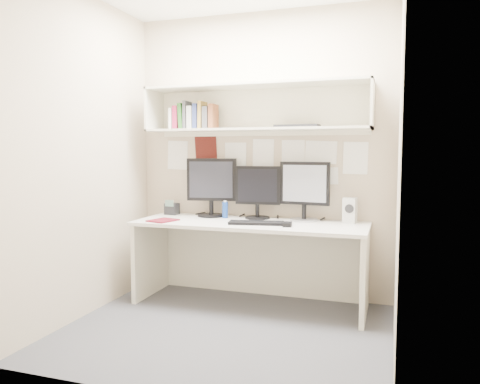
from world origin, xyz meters
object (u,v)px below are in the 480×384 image
(desk, at_px, (250,263))
(desk_phone, at_px, (172,209))
(speaker, at_px, (350,210))
(monitor_right, at_px, (305,189))
(monitor_left, at_px, (212,186))
(keyboard, at_px, (256,223))
(maroon_notebook, at_px, (163,220))
(monitor_center, at_px, (258,190))

(desk, xyz_separation_m, desk_phone, (-0.86, 0.21, 0.42))
(desk, bearing_deg, speaker, 14.21)
(monitor_right, relative_size, speaker, 2.41)
(monitor_right, distance_m, speaker, 0.43)
(monitor_right, xyz_separation_m, speaker, (0.39, -0.01, -0.17))
(monitor_left, height_order, desk_phone, monitor_left)
(keyboard, distance_m, maroon_notebook, 0.83)
(speaker, relative_size, desk_phone, 1.49)
(monitor_center, relative_size, speaker, 2.22)
(desk, xyz_separation_m, monitor_left, (-0.44, 0.22, 0.65))
(desk, relative_size, monitor_center, 4.21)
(monitor_left, relative_size, desk_phone, 3.77)
(maroon_notebook, bearing_deg, monitor_right, 35.61)
(monitor_left, relative_size, speaker, 2.53)
(monitor_left, xyz_separation_m, maroon_notebook, (-0.29, -0.42, -0.28))
(monitor_left, relative_size, keyboard, 1.19)
(desk, distance_m, maroon_notebook, 0.85)
(maroon_notebook, height_order, desk_phone, desk_phone)
(monitor_center, bearing_deg, speaker, -5.59)
(monitor_center, xyz_separation_m, keyboard, (0.08, -0.33, -0.25))
(keyboard, height_order, speaker, speaker)
(monitor_left, height_order, speaker, monitor_left)
(monitor_right, xyz_separation_m, keyboard, (-0.34, -0.33, -0.27))
(desk, distance_m, monitor_left, 0.82)
(desk, distance_m, desk_phone, 0.98)
(speaker, bearing_deg, keyboard, -149.97)
(monitor_left, bearing_deg, maroon_notebook, -135.48)
(monitor_center, relative_size, monitor_right, 0.92)
(monitor_left, height_order, monitor_right, monitor_left)
(monitor_right, distance_m, maroon_notebook, 1.27)
(desk, bearing_deg, desk_phone, 165.91)
(monitor_left, distance_m, monitor_center, 0.45)
(desk, xyz_separation_m, keyboard, (0.09, -0.11, 0.37))
(desk_phone, bearing_deg, desk, -8.45)
(speaker, bearing_deg, desk, -158.99)
(monitor_right, height_order, desk_phone, monitor_right)
(monitor_center, bearing_deg, maroon_notebook, -155.49)
(monitor_left, xyz_separation_m, desk_phone, (-0.41, -0.00, -0.23))
(monitor_left, relative_size, maroon_notebook, 2.32)
(maroon_notebook, bearing_deg, monitor_center, 45.31)
(desk, height_order, desk_phone, desk_phone)
(desk, bearing_deg, monitor_right, 26.98)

